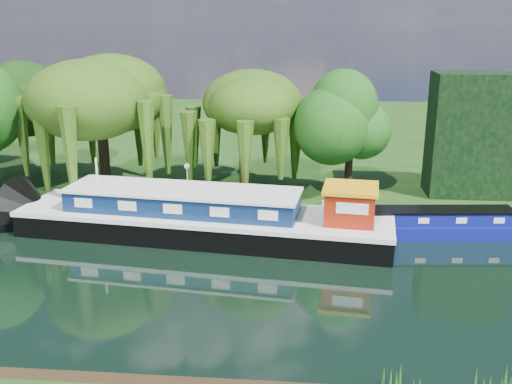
{
  "coord_description": "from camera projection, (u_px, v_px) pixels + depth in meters",
  "views": [
    {
      "loc": [
        7.82,
        -23.71,
        11.57
      ],
      "look_at": [
        5.3,
        5.36,
        2.8
      ],
      "focal_mm": 40.0,
      "sensor_mm": 36.0,
      "label": 1
    }
  ],
  "objects": [
    {
      "name": "narrowboat",
      "position": [
        437.0,
        226.0,
        31.82
      ],
      "size": [
        11.89,
        3.05,
        1.71
      ],
      "rotation": [
        0.0,
        0.0,
        0.09
      ],
      "color": "navy",
      "rests_on": "ground"
    },
    {
      "name": "tree_far_mid",
      "position": [
        39.0,
        104.0,
        41.89
      ],
      "size": [
        4.68,
        4.68,
        7.66
      ],
      "color": "black",
      "rests_on": "far_bank"
    },
    {
      "name": "reeds_near",
      "position": [
        270.0,
        372.0,
        18.64
      ],
      "size": [
        33.7,
        1.5,
        1.1
      ],
      "color": "#1E4B14",
      "rests_on": "ground"
    },
    {
      "name": "ground",
      "position": [
        133.0,
        279.0,
        26.6
      ],
      "size": [
        120.0,
        120.0,
        0.0
      ],
      "primitive_type": "plane",
      "color": "black"
    },
    {
      "name": "willow_left",
      "position": [
        100.0,
        99.0,
        36.98
      ],
      "size": [
        7.16,
        7.16,
        8.58
      ],
      "color": "black",
      "rests_on": "far_bank"
    },
    {
      "name": "lamppost",
      "position": [
        187.0,
        172.0,
        35.88
      ],
      "size": [
        0.36,
        0.36,
        2.56
      ],
      "color": "silver",
      "rests_on": "far_bank"
    },
    {
      "name": "conifer_hedge",
      "position": [
        477.0,
        135.0,
        37.1
      ],
      "size": [
        6.0,
        3.0,
        8.0
      ],
      "primitive_type": "cube",
      "color": "black",
      "rests_on": "far_bank"
    },
    {
      "name": "dutch_barge",
      "position": [
        206.0,
        218.0,
        31.65
      ],
      "size": [
        21.19,
        7.09,
        4.39
      ],
      "rotation": [
        0.0,
        0.0,
        -0.12
      ],
      "color": "black",
      "rests_on": "ground"
    },
    {
      "name": "willow_right",
      "position": [
        244.0,
        114.0,
        37.14
      ],
      "size": [
        5.95,
        5.95,
        7.25
      ],
      "color": "black",
      "rests_on": "far_bank"
    },
    {
      "name": "mooring_posts",
      "position": [
        165.0,
        204.0,
        34.38
      ],
      "size": [
        19.16,
        0.16,
        1.0
      ],
      "color": "silver",
      "rests_on": "far_bank"
    },
    {
      "name": "tree_far_right",
      "position": [
        351.0,
        124.0,
        35.89
      ],
      "size": [
        4.35,
        4.35,
        7.12
      ],
      "color": "black",
      "rests_on": "far_bank"
    },
    {
      "name": "far_bank",
      "position": [
        229.0,
        135.0,
        58.97
      ],
      "size": [
        120.0,
        52.0,
        0.45
      ],
      "primitive_type": "cube",
      "color": "#18370F",
      "rests_on": "ground"
    }
  ]
}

